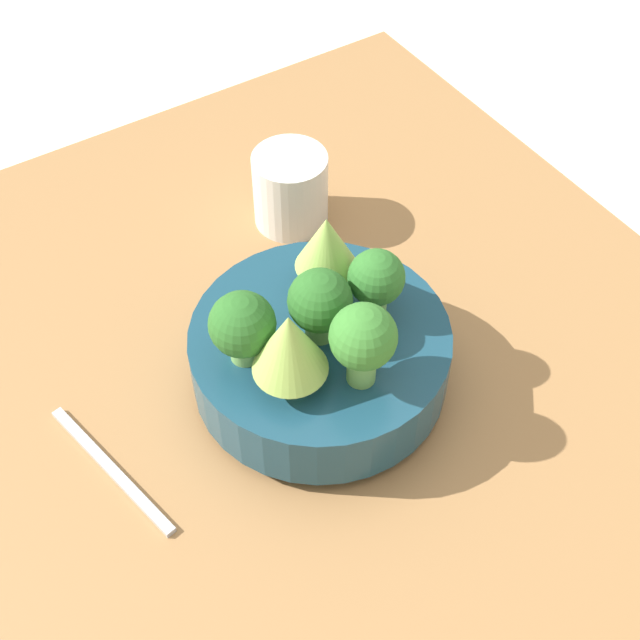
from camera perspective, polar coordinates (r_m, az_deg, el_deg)
ground_plane at (r=0.92m, az=1.43°, el=-6.56°), size 6.00×6.00×0.00m
table at (r=0.89m, az=1.46°, el=-5.68°), size 1.02×0.82×0.05m
bowl at (r=0.85m, az=0.00°, el=-2.33°), size 0.25×0.25×0.08m
romanesco_piece_near at (r=0.75m, az=-1.97°, el=-1.57°), size 0.07×0.07×0.09m
broccoli_floret_front at (r=0.78m, az=-4.99°, el=-0.39°), size 0.06×0.06×0.07m
broccoli_floret_right at (r=0.75m, az=2.77°, el=-1.28°), size 0.06×0.06×0.09m
broccoli_floret_back at (r=0.81m, az=3.62°, el=2.59°), size 0.05×0.05×0.07m
romanesco_piece_far at (r=0.82m, az=0.40°, el=4.79°), size 0.06×0.06×0.09m
broccoli_floret_center at (r=0.79m, az=-0.00°, el=1.11°), size 0.06×0.06×0.08m
cup at (r=1.01m, az=-1.91°, el=8.37°), size 0.08×0.08×0.09m
fork at (r=0.85m, az=-13.21°, el=-9.28°), size 0.18×0.05×0.01m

